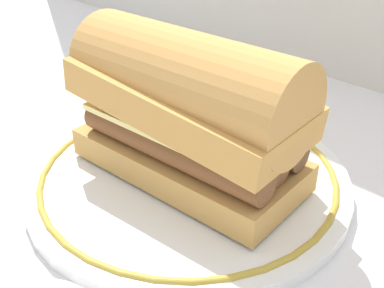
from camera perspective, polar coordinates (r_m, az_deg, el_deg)
name	(u,v)px	position (r m, az deg, el deg)	size (l,w,h in m)	color
ground_plane	(195,180)	(0.45, 0.36, -4.26)	(1.50, 1.50, 0.00)	silver
plate	(192,179)	(0.44, 0.00, -4.16)	(0.29, 0.29, 0.01)	white
sausage_sandwich	(192,109)	(0.40, 0.00, 4.18)	(0.21, 0.11, 0.13)	tan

